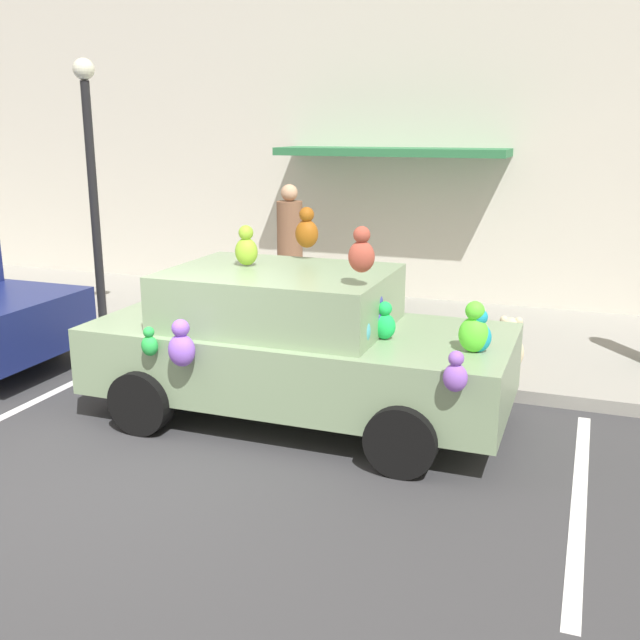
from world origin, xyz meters
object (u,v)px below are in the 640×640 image
Objects in this scene: teddy_bear_on_sidewalk at (510,345)px; street_lamp_post at (91,168)px; pedestrian_by_lamp at (290,252)px; plush_covered_car at (295,343)px.

street_lamp_post reaches higher than teddy_bear_on_sidewalk.
street_lamp_post is 1.88× the size of pedestrian_by_lamp.
plush_covered_car is at bearing -135.51° from teddy_bear_on_sidewalk.
plush_covered_car is at bearing -25.23° from street_lamp_post.
street_lamp_post reaches higher than plush_covered_car.
street_lamp_post reaches higher than pedestrian_by_lamp.
street_lamp_post is at bearing -178.07° from teddy_bear_on_sidewalk.
pedestrian_by_lamp is (-3.57, 1.89, 0.60)m from teddy_bear_on_sidewalk.
street_lamp_post is at bearing -133.87° from pedestrian_by_lamp.
pedestrian_by_lamp is (-1.64, 3.79, 0.25)m from plush_covered_car.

